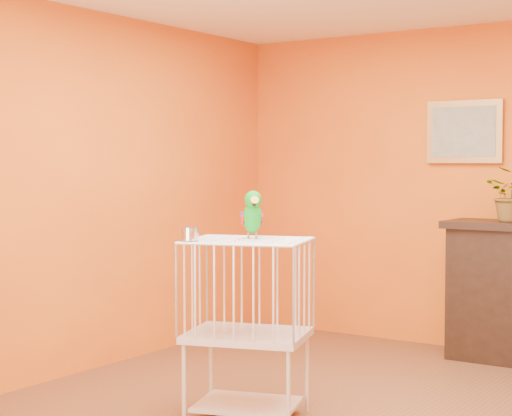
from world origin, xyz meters
The scene contains 6 objects.
ground centered at (0.00, 0.00, 0.00)m, with size 4.50×4.50×0.00m, color brown.
room_shell centered at (0.00, 0.00, 1.58)m, with size 4.50×4.50×4.50m.
framed_picture centered at (0.00, 2.22, 1.75)m, with size 0.62×0.04×0.50m.
birdcage centered at (-0.38, -0.30, 0.55)m, with size 0.81×0.71×1.05m.
feed_cup centered at (-0.60, -0.56, 1.10)m, with size 0.11×0.11×0.07m, color silver.
parrot centered at (-0.38, -0.24, 1.20)m, with size 0.21×0.23×0.29m.
Camera 1 is at (2.42, -4.39, 1.50)m, focal length 60.00 mm.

